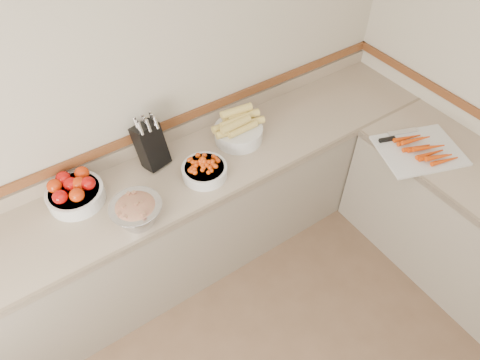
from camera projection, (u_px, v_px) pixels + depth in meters
back_wall at (130, 103)px, 2.53m from camera, size 4.00×0.00×4.00m
counter_back at (172, 226)px, 2.97m from camera, size 4.00×0.65×1.08m
knife_block at (150, 145)px, 2.65m from camera, size 0.19×0.22×0.38m
tomato_bowl at (75, 192)px, 2.49m from camera, size 0.34×0.34×0.16m
cherry_tomato_bowl at (204, 169)px, 2.64m from camera, size 0.29×0.29×0.16m
corn_bowl at (238, 130)px, 2.86m from camera, size 0.36×0.33×0.24m
rhubarb_bowl at (137, 211)px, 2.38m from camera, size 0.30×0.30×0.17m
cutting_board at (420, 150)px, 2.81m from camera, size 0.63×0.57×0.08m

